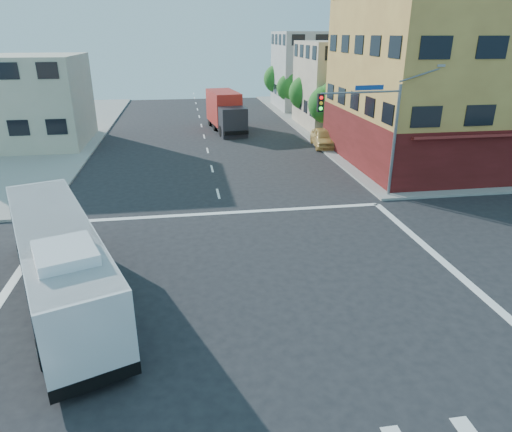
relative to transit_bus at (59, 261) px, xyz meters
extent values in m
plane|color=black|center=(6.94, -1.12, -1.73)|extent=(120.00, 120.00, 0.00)
cube|color=gray|center=(41.94, 33.88, -1.66)|extent=(50.00, 50.00, 0.15)
cube|color=gold|center=(26.94, 17.38, 5.27)|extent=(18.00, 15.00, 14.00)
cube|color=maroon|center=(26.94, 17.38, 0.27)|extent=(18.09, 15.08, 4.00)
cube|color=#C5B297|center=(23.94, 32.88, 2.77)|extent=(12.00, 10.00, 9.00)
cube|color=#ADACA7|center=(23.94, 46.88, 3.27)|extent=(12.00, 10.00, 10.00)
cube|color=#BFB89F|center=(-10.06, 28.88, 2.27)|extent=(12.00, 10.00, 8.00)
cylinder|color=slate|center=(17.74, 9.68, 1.77)|extent=(0.18, 0.18, 7.00)
cylinder|color=slate|center=(15.24, 9.43, 4.87)|extent=(5.01, 0.62, 0.12)
cube|color=black|center=(12.74, 9.18, 4.37)|extent=(0.32, 0.30, 1.00)
sphere|color=#FF0C0C|center=(12.74, 9.01, 4.67)|extent=(0.20, 0.20, 0.20)
sphere|color=yellow|center=(12.74, 9.01, 4.37)|extent=(0.20, 0.20, 0.20)
sphere|color=#19FF33|center=(12.74, 9.01, 4.07)|extent=(0.20, 0.20, 0.20)
cube|color=navy|center=(15.74, 9.48, 5.12)|extent=(1.80, 0.22, 0.28)
cube|color=gray|center=(20.24, 9.93, 6.27)|extent=(0.50, 0.22, 0.14)
cylinder|color=#3B2415|center=(18.74, 26.88, -0.77)|extent=(0.28, 0.28, 1.92)
sphere|color=#1D611B|center=(18.74, 26.88, 1.63)|extent=(3.60, 3.60, 3.60)
sphere|color=#1D611B|center=(19.14, 26.58, 2.53)|extent=(2.52, 2.52, 2.52)
cylinder|color=#3B2415|center=(18.74, 34.88, -0.74)|extent=(0.28, 0.28, 1.99)
sphere|color=#1D611B|center=(18.74, 34.88, 1.78)|extent=(3.80, 3.80, 3.80)
sphere|color=#1D611B|center=(19.14, 34.58, 2.73)|extent=(2.66, 2.66, 2.66)
cylinder|color=#3B2415|center=(18.74, 42.88, -0.79)|extent=(0.28, 0.28, 1.89)
sphere|color=#1D611B|center=(18.74, 42.88, 1.52)|extent=(3.40, 3.40, 3.40)
sphere|color=#1D611B|center=(19.14, 42.58, 2.37)|extent=(2.38, 2.38, 2.38)
cylinder|color=#3B2415|center=(18.74, 50.88, -0.72)|extent=(0.28, 0.28, 2.03)
sphere|color=#1D611B|center=(18.74, 50.88, 1.90)|extent=(4.00, 4.00, 4.00)
sphere|color=#1D611B|center=(19.14, 50.58, 2.90)|extent=(2.80, 2.80, 2.80)
cube|color=black|center=(-0.01, 0.02, -1.19)|extent=(6.65, 12.10, 0.45)
cube|color=silver|center=(-0.01, 0.02, 0.03)|extent=(6.63, 12.07, 2.84)
cube|color=black|center=(-0.01, 0.02, 0.21)|extent=(6.54, 11.76, 1.24)
cube|color=black|center=(-2.11, 5.55, 0.11)|extent=(2.20, 0.89, 1.34)
cube|color=#E5590C|center=(-2.12, 5.58, 1.10)|extent=(1.80, 0.72, 0.28)
cube|color=silver|center=(-0.01, 0.02, 1.39)|extent=(6.49, 11.83, 0.12)
cube|color=silver|center=(1.06, -2.77, 1.63)|extent=(2.44, 2.68, 0.36)
cube|color=#147945|center=(-1.03, -0.90, -0.69)|extent=(1.97, 5.13, 0.28)
cube|color=#147945|center=(1.37, 0.01, -0.69)|extent=(1.97, 5.13, 0.28)
cylinder|color=black|center=(-2.48, 3.17, -1.22)|extent=(0.65, 1.07, 1.04)
cylinder|color=#99999E|center=(-2.61, 3.12, -1.22)|extent=(0.22, 0.50, 0.52)
cylinder|color=black|center=(-0.26, 4.02, -1.22)|extent=(0.65, 1.07, 1.04)
cylinder|color=#99999E|center=(-0.13, 4.07, -1.22)|extent=(0.22, 0.50, 0.52)
cylinder|color=black|center=(0.24, -3.98, -1.22)|extent=(0.65, 1.07, 1.04)
cylinder|color=#99999E|center=(0.11, -4.03, -1.22)|extent=(0.22, 0.50, 0.52)
cylinder|color=black|center=(2.47, -3.13, -1.22)|extent=(0.65, 1.07, 1.04)
cylinder|color=#99999E|center=(2.60, -3.08, -1.22)|extent=(0.22, 0.50, 0.52)
cube|color=#242429|center=(9.87, 29.51, -0.29)|extent=(2.85, 2.75, 2.89)
cube|color=black|center=(10.00, 28.47, 0.16)|extent=(2.33, 0.38, 1.11)
cube|color=red|center=(9.33, 33.71, 0.60)|extent=(3.43, 6.52, 3.34)
cube|color=black|center=(9.50, 32.38, -1.12)|extent=(3.55, 9.14, 0.33)
cylinder|color=black|center=(8.68, 29.59, -1.18)|extent=(0.45, 1.14, 1.11)
cylinder|color=black|center=(11.00, 29.88, -1.18)|extent=(0.45, 1.14, 1.11)
cylinder|color=black|center=(8.27, 32.79, -1.18)|extent=(0.45, 1.14, 1.11)
cylinder|color=black|center=(10.59, 33.08, -1.18)|extent=(0.45, 1.14, 1.11)
cylinder|color=black|center=(7.92, 35.55, -1.18)|extent=(0.45, 1.14, 1.11)
cylinder|color=black|center=(10.24, 35.84, -1.18)|extent=(0.45, 1.14, 1.11)
imported|color=#DEB25A|center=(17.64, 23.72, -0.89)|extent=(2.49, 5.11, 1.68)
camera|label=1|loc=(5.00, -16.42, 8.06)|focal=32.00mm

